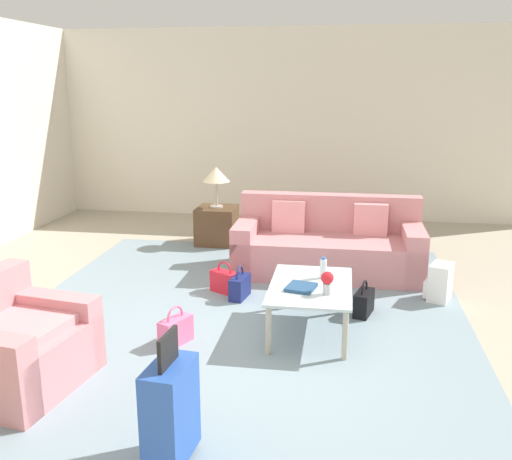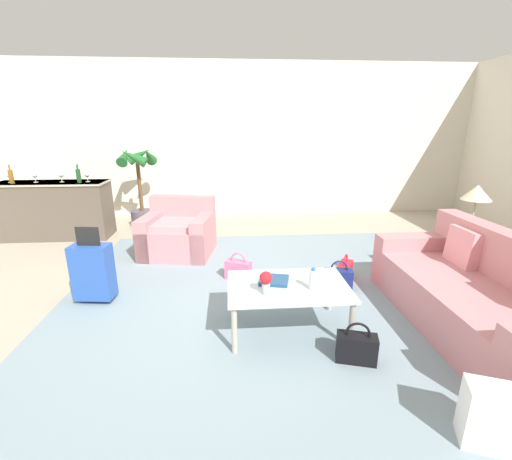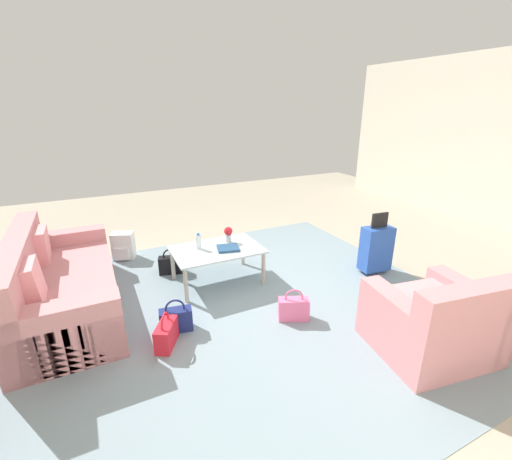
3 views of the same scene
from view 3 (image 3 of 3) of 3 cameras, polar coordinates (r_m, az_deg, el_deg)
ground_plane at (r=4.27m, az=1.18°, el=-10.25°), size 12.00×12.00×0.00m
area_rug at (r=3.90m, az=-5.49°, el=-13.45°), size 5.20×4.40×0.01m
couch at (r=4.31m, az=-30.28°, el=-8.29°), size 0.96×2.20×0.90m
armchair at (r=3.57m, az=27.90°, el=-13.92°), size 1.11×1.01×0.83m
coffee_table at (r=4.35m, az=-6.53°, el=-3.76°), size 1.10×0.73×0.46m
water_bottle at (r=4.33m, az=-9.55°, el=-1.93°), size 0.06×0.06×0.20m
coffee_table_book at (r=4.29m, az=-4.69°, el=-3.02°), size 0.31×0.29×0.03m
flower_vase at (r=4.49m, az=-4.64°, el=-0.50°), size 0.11×0.11×0.21m
suitcase_blue at (r=4.85m, az=19.39°, el=-2.86°), size 0.42×0.26×0.85m
handbag_navy at (r=3.64m, az=-13.19°, el=-14.30°), size 0.34×0.19×0.36m
handbag_black at (r=4.79m, az=-13.97°, el=-5.58°), size 0.35×0.22×0.36m
handbag_red at (r=3.46m, az=-14.71°, el=-16.42°), size 0.28×0.35×0.36m
handbag_pink at (r=3.74m, az=6.29°, el=-12.85°), size 0.35×0.26×0.36m
backpack_white at (r=5.43m, az=-21.24°, el=-2.55°), size 0.35×0.33×0.40m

